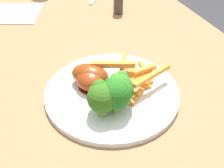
# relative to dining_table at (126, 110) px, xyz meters

# --- Properties ---
(dining_table) EXTENTS (1.30, 0.68, 0.71)m
(dining_table) POSITION_rel_dining_table_xyz_m (0.00, 0.00, 0.00)
(dining_table) COLOR #8E6B47
(dining_table) RESTS_ON ground_plane
(dinner_plate) EXTENTS (0.28, 0.28, 0.01)m
(dinner_plate) POSITION_rel_dining_table_xyz_m (0.04, -0.06, 0.11)
(dinner_plate) COLOR silver
(dinner_plate) RESTS_ON dining_table
(broccoli_floret_front) EXTENTS (0.06, 0.07, 0.07)m
(broccoli_floret_front) POSITION_rel_dining_table_xyz_m (0.10, -0.07, 0.16)
(broccoli_floret_front) COLOR #7BB04E
(broccoli_floret_front) RESTS_ON dinner_plate
(broccoli_floret_middle) EXTENTS (0.06, 0.06, 0.07)m
(broccoli_floret_middle) POSITION_rel_dining_table_xyz_m (0.09, -0.10, 0.15)
(broccoli_floret_middle) COLOR #88A25B
(broccoli_floret_middle) RESTS_ON dinner_plate
(broccoli_floret_back) EXTENTS (0.07, 0.06, 0.07)m
(broccoli_floret_back) POSITION_rel_dining_table_xyz_m (0.08, -0.06, 0.16)
(broccoli_floret_back) COLOR #8FA65B
(broccoli_floret_back) RESTS_ON dinner_plate
(carrot_fries_pile) EXTENTS (0.14, 0.16, 0.05)m
(carrot_fries_pile) POSITION_rel_dining_table_xyz_m (0.03, -0.00, 0.13)
(carrot_fries_pile) COLOR orange
(carrot_fries_pile) RESTS_ON dinner_plate
(chicken_drumstick_near) EXTENTS (0.13, 0.08, 0.04)m
(chicken_drumstick_near) POSITION_rel_dining_table_xyz_m (0.02, -0.09, 0.13)
(chicken_drumstick_near) COLOR #601E0B
(chicken_drumstick_near) RESTS_ON dinner_plate
(chicken_drumstick_far) EXTENTS (0.11, 0.12, 0.05)m
(chicken_drumstick_far) POSITION_rel_dining_table_xyz_m (-0.00, -0.09, 0.14)
(chicken_drumstick_far) COLOR #5B1F0A
(chicken_drumstick_far) RESTS_ON dinner_plate
(napkin) EXTENTS (0.20, 0.21, 0.00)m
(napkin) POSITION_rel_dining_table_xyz_m (-0.44, -0.19, 0.10)
(napkin) COLOR white
(napkin) RESTS_ON dining_table
(pepper_shaker) EXTENTS (0.03, 0.03, 0.06)m
(pepper_shaker) POSITION_rel_dining_table_xyz_m (-0.31, 0.11, 0.13)
(pepper_shaker) COLOR #423833
(pepper_shaker) RESTS_ON dining_table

